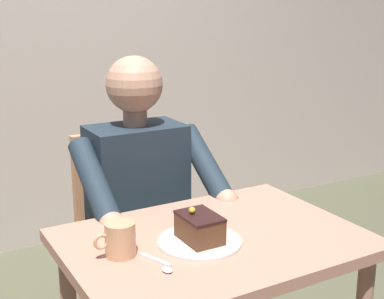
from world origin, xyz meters
name	(u,v)px	position (x,y,z in m)	size (l,w,h in m)	color
dining_table	(213,270)	(0.00, 0.00, 0.61)	(0.88, 0.63, 0.72)	tan
chair	(129,231)	(0.00, -0.66, 0.49)	(0.42, 0.42, 0.89)	tan
seated_person	(146,212)	(0.00, -0.49, 0.64)	(0.53, 0.58, 1.22)	#1F2B35
dessert_plate	(200,242)	(0.06, 0.02, 0.73)	(0.25, 0.25, 0.01)	silver
cake_slice	(200,227)	(0.06, 0.02, 0.77)	(0.10, 0.14, 0.10)	#53311D
coffee_cup	(120,239)	(0.29, -0.02, 0.77)	(0.12, 0.09, 0.10)	tan
dessert_spoon	(162,265)	(0.22, 0.09, 0.73)	(0.05, 0.14, 0.01)	silver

